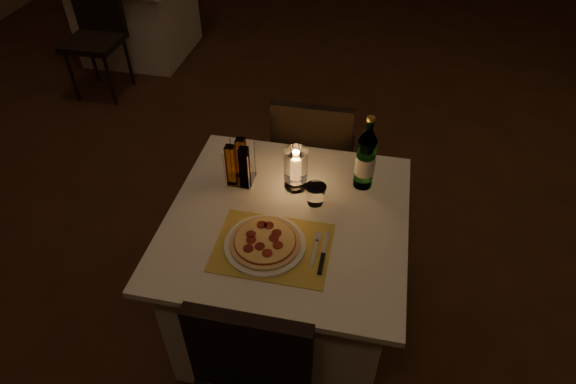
% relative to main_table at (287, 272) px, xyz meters
% --- Properties ---
extents(floor, '(8.00, 10.00, 0.02)m').
position_rel_main_table_xyz_m(floor, '(0.07, 0.60, -0.38)').
color(floor, '#402314').
rests_on(floor, ground).
extents(main_table, '(1.00, 1.00, 0.74)m').
position_rel_main_table_xyz_m(main_table, '(0.00, 0.00, 0.00)').
color(main_table, silver).
rests_on(main_table, ground).
extents(chair_far, '(0.42, 0.42, 0.90)m').
position_rel_main_table_xyz_m(chair_far, '(-0.00, 0.71, 0.18)').
color(chair_far, black).
rests_on(chair_far, ground).
extents(placemat, '(0.45, 0.34, 0.00)m').
position_rel_main_table_xyz_m(placemat, '(-0.02, -0.18, 0.37)').
color(placemat, gold).
rests_on(placemat, main_table).
extents(plate, '(0.32, 0.32, 0.01)m').
position_rel_main_table_xyz_m(plate, '(-0.05, -0.18, 0.38)').
color(plate, white).
rests_on(plate, placemat).
extents(pizza, '(0.28, 0.28, 0.02)m').
position_rel_main_table_xyz_m(pizza, '(-0.05, -0.18, 0.39)').
color(pizza, '#D8B77F').
rests_on(pizza, plate).
extents(fork, '(0.02, 0.18, 0.00)m').
position_rel_main_table_xyz_m(fork, '(0.14, -0.15, 0.37)').
color(fork, silver).
rests_on(fork, placemat).
extents(knife, '(0.02, 0.22, 0.01)m').
position_rel_main_table_xyz_m(knife, '(0.18, -0.21, 0.37)').
color(knife, black).
rests_on(knife, placemat).
extents(tumbler, '(0.09, 0.09, 0.09)m').
position_rel_main_table_xyz_m(tumbler, '(0.10, 0.11, 0.41)').
color(tumbler, white).
rests_on(tumbler, main_table).
extents(water_bottle, '(0.09, 0.09, 0.36)m').
position_rel_main_table_xyz_m(water_bottle, '(0.29, 0.27, 0.51)').
color(water_bottle, '#5CAC63').
rests_on(water_bottle, main_table).
extents(hurricane_candle, '(0.10, 0.10, 0.20)m').
position_rel_main_table_xyz_m(hurricane_candle, '(-0.00, 0.19, 0.48)').
color(hurricane_candle, white).
rests_on(hurricane_candle, main_table).
extents(cruet_caddy, '(0.12, 0.12, 0.21)m').
position_rel_main_table_xyz_m(cruet_caddy, '(-0.25, 0.18, 0.46)').
color(cruet_caddy, white).
rests_on(cruet_caddy, main_table).
extents(neighbor_table_left, '(1.00, 1.00, 0.74)m').
position_rel_main_table_xyz_m(neighbor_table_left, '(-2.01, 2.73, 0.00)').
color(neighbor_table_left, silver).
rests_on(neighbor_table_left, ground).
extents(neighbor_chair_la, '(0.42, 0.42, 0.90)m').
position_rel_main_table_xyz_m(neighbor_chair_la, '(-2.01, 2.01, 0.18)').
color(neighbor_chair_la, black).
rests_on(neighbor_chair_la, ground).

